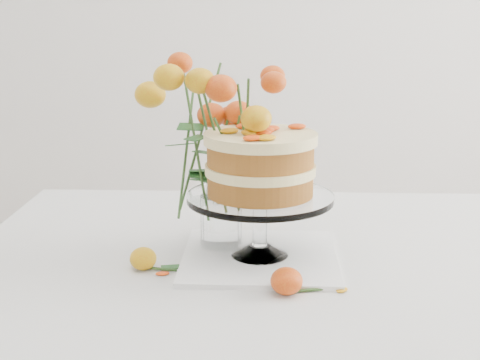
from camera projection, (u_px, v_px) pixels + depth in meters
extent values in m
cube|color=tan|center=(321.00, 266.00, 1.33)|extent=(1.40, 0.90, 0.04)
cylinder|color=tan|center=(77.00, 341.00, 1.81)|extent=(0.06, 0.06, 0.71)
cube|color=silver|center=(322.00, 255.00, 1.33)|extent=(1.42, 0.92, 0.01)
cube|color=silver|center=(307.00, 230.00, 1.80)|extent=(1.42, 0.01, 0.20)
cube|color=white|center=(260.00, 257.00, 1.29)|extent=(0.30, 0.30, 0.01)
cylinder|color=white|center=(260.00, 223.00, 1.28)|extent=(0.03, 0.03, 0.09)
cylinder|color=white|center=(260.00, 197.00, 1.26)|extent=(0.28, 0.28, 0.01)
cylinder|color=olive|center=(260.00, 184.00, 1.26)|extent=(0.24, 0.24, 0.04)
cylinder|color=beige|center=(260.00, 169.00, 1.25)|extent=(0.25, 0.25, 0.02)
cylinder|color=olive|center=(260.00, 154.00, 1.24)|extent=(0.24, 0.24, 0.04)
cylinder|color=beige|center=(261.00, 138.00, 1.24)|extent=(0.25, 0.25, 0.02)
cylinder|color=white|center=(221.00, 247.00, 1.35)|extent=(0.07, 0.07, 0.01)
cylinder|color=white|center=(221.00, 223.00, 1.34)|extent=(0.08, 0.08, 0.09)
ellipsoid|color=gold|center=(143.00, 259.00, 1.24)|extent=(0.05, 0.05, 0.04)
cylinder|color=#305622|center=(161.00, 270.00, 1.24)|extent=(0.06, 0.02, 0.01)
ellipsoid|color=red|center=(287.00, 281.00, 1.13)|extent=(0.06, 0.06, 0.05)
cylinder|color=#305622|center=(308.00, 291.00, 1.14)|extent=(0.07, 0.02, 0.01)
ellipsoid|color=orange|center=(261.00, 271.00, 1.23)|extent=(0.03, 0.02, 0.00)
ellipsoid|color=orange|center=(317.00, 280.00, 1.19)|extent=(0.03, 0.02, 0.00)
ellipsoid|color=orange|center=(342.00, 290.00, 1.15)|extent=(0.03, 0.02, 0.00)
ellipsoid|color=orange|center=(189.00, 260.00, 1.29)|extent=(0.03, 0.02, 0.00)
ellipsoid|color=orange|center=(162.00, 274.00, 1.22)|extent=(0.03, 0.02, 0.00)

